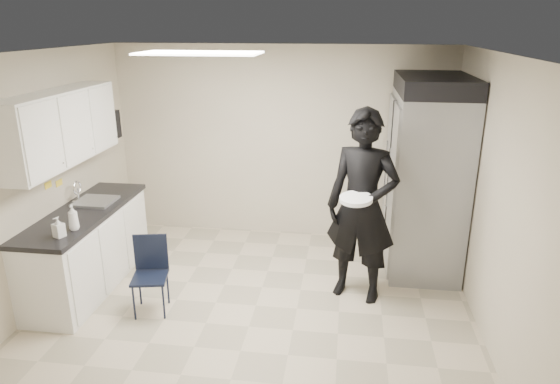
# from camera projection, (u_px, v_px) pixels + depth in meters

# --- Properties ---
(floor) EXTENTS (4.50, 4.50, 0.00)m
(floor) POSITION_uv_depth(u_px,v_px,m) (256.00, 306.00, 5.31)
(floor) COLOR #B7A990
(floor) RESTS_ON ground
(ceiling) EXTENTS (4.50, 4.50, 0.00)m
(ceiling) POSITION_uv_depth(u_px,v_px,m) (251.00, 53.00, 4.47)
(ceiling) COLOR silver
(ceiling) RESTS_ON back_wall
(back_wall) EXTENTS (4.50, 0.00, 4.50)m
(back_wall) POSITION_uv_depth(u_px,v_px,m) (281.00, 143.00, 6.76)
(back_wall) COLOR #BDB49C
(back_wall) RESTS_ON floor
(left_wall) EXTENTS (0.00, 4.00, 4.00)m
(left_wall) POSITION_uv_depth(u_px,v_px,m) (41.00, 181.00, 5.18)
(left_wall) COLOR #BDB49C
(left_wall) RESTS_ON floor
(right_wall) EXTENTS (0.00, 4.00, 4.00)m
(right_wall) POSITION_uv_depth(u_px,v_px,m) (494.00, 201.00, 4.60)
(right_wall) COLOR #BDB49C
(right_wall) RESTS_ON floor
(ceiling_panel) EXTENTS (1.20, 0.60, 0.02)m
(ceiling_panel) POSITION_uv_depth(u_px,v_px,m) (200.00, 53.00, 4.93)
(ceiling_panel) COLOR white
(ceiling_panel) RESTS_ON ceiling
(lower_counter) EXTENTS (0.60, 1.90, 0.86)m
(lower_counter) POSITION_uv_depth(u_px,v_px,m) (88.00, 250.00, 5.61)
(lower_counter) COLOR silver
(lower_counter) RESTS_ON floor
(countertop) EXTENTS (0.64, 1.95, 0.05)m
(countertop) POSITION_uv_depth(u_px,v_px,m) (83.00, 212.00, 5.46)
(countertop) COLOR black
(countertop) RESTS_ON lower_counter
(sink) EXTENTS (0.42, 0.40, 0.14)m
(sink) POSITION_uv_depth(u_px,v_px,m) (96.00, 206.00, 5.70)
(sink) COLOR gray
(sink) RESTS_ON countertop
(faucet) EXTENTS (0.02, 0.02, 0.24)m
(faucet) POSITION_uv_depth(u_px,v_px,m) (78.00, 193.00, 5.67)
(faucet) COLOR silver
(faucet) RESTS_ON countertop
(upper_cabinets) EXTENTS (0.35, 1.80, 0.75)m
(upper_cabinets) POSITION_uv_depth(u_px,v_px,m) (60.00, 127.00, 5.17)
(upper_cabinets) COLOR silver
(upper_cabinets) RESTS_ON left_wall
(towel_dispenser) EXTENTS (0.22, 0.30, 0.35)m
(towel_dispenser) POSITION_uv_depth(u_px,v_px,m) (107.00, 125.00, 6.33)
(towel_dispenser) COLOR black
(towel_dispenser) RESTS_ON left_wall
(notice_sticker_left) EXTENTS (0.00, 0.12, 0.07)m
(notice_sticker_left) POSITION_uv_depth(u_px,v_px,m) (48.00, 185.00, 5.30)
(notice_sticker_left) COLOR yellow
(notice_sticker_left) RESTS_ON left_wall
(notice_sticker_right) EXTENTS (0.00, 0.12, 0.07)m
(notice_sticker_right) POSITION_uv_depth(u_px,v_px,m) (59.00, 183.00, 5.50)
(notice_sticker_right) COLOR yellow
(notice_sticker_right) RESTS_ON left_wall
(commercial_fridge) EXTENTS (0.80, 1.35, 2.10)m
(commercial_fridge) POSITION_uv_depth(u_px,v_px,m) (425.00, 183.00, 5.93)
(commercial_fridge) COLOR gray
(commercial_fridge) RESTS_ON floor
(fridge_compressor) EXTENTS (0.80, 1.35, 0.20)m
(fridge_compressor) POSITION_uv_depth(u_px,v_px,m) (435.00, 85.00, 5.56)
(fridge_compressor) COLOR black
(fridge_compressor) RESTS_ON commercial_fridge
(folding_chair) EXTENTS (0.41, 0.41, 0.78)m
(folding_chair) POSITION_uv_depth(u_px,v_px,m) (150.00, 278.00, 5.08)
(folding_chair) COLOR black
(folding_chair) RESTS_ON floor
(man_tuxedo) EXTENTS (0.87, 0.70, 2.07)m
(man_tuxedo) POSITION_uv_depth(u_px,v_px,m) (362.00, 207.00, 5.20)
(man_tuxedo) COLOR black
(man_tuxedo) RESTS_ON floor
(bucket_lid) EXTENTS (0.41, 0.41, 0.04)m
(bucket_lid) POSITION_uv_depth(u_px,v_px,m) (356.00, 199.00, 4.92)
(bucket_lid) COLOR white
(bucket_lid) RESTS_ON man_tuxedo
(soap_bottle_a) EXTENTS (0.12, 0.12, 0.26)m
(soap_bottle_a) POSITION_uv_depth(u_px,v_px,m) (73.00, 217.00, 4.91)
(soap_bottle_a) COLOR white
(soap_bottle_a) RESTS_ON countertop
(soap_bottle_b) EXTENTS (0.12, 0.12, 0.20)m
(soap_bottle_b) POSITION_uv_depth(u_px,v_px,m) (58.00, 227.00, 4.75)
(soap_bottle_b) COLOR #B2AFBC
(soap_bottle_b) RESTS_ON countertop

